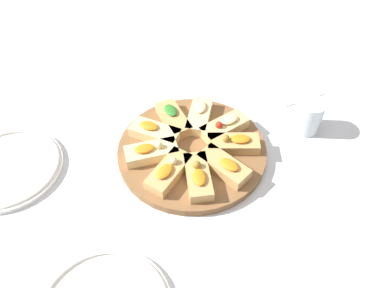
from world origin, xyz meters
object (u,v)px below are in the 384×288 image
object	(u,v)px
water_glass	(308,116)
plate_right	(8,168)
napkin_stack	(289,84)
serving_board	(192,150)

from	to	relation	value
water_glass	plate_right	bearing A→B (deg)	72.36
napkin_stack	water_glass	bearing A→B (deg)	154.27
plate_right	napkin_stack	distance (m)	0.74
serving_board	plate_right	distance (m)	0.41
plate_right	water_glass	distance (m)	0.70
water_glass	napkin_stack	distance (m)	0.17
serving_board	water_glass	size ratio (longest dim) A/B	4.21
serving_board	plate_right	bearing A→B (deg)	68.41
water_glass	napkin_stack	size ratio (longest dim) A/B	0.56
serving_board	water_glass	world-z (taller)	water_glass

